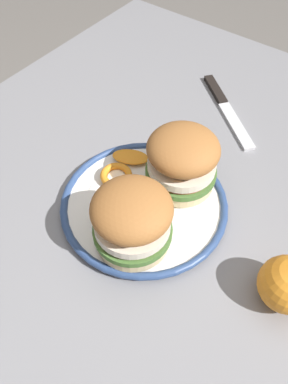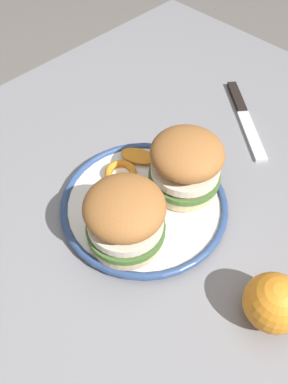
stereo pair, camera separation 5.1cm
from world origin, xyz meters
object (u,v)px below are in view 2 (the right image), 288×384
object	(u,v)px
sandwich_half_left	(186,164)
sandwich_half_right	(125,217)
dining_table	(113,254)
dinner_plate	(144,204)
whole_orange	(273,303)
table_knife	(243,114)

from	to	relation	value
sandwich_half_left	sandwich_half_right	size ratio (longest dim) A/B	0.92
sandwich_half_right	dining_table	bearing A→B (deg)	-101.28
dinner_plate	sandwich_half_left	distance (m)	0.09
whole_orange	table_knife	bearing A→B (deg)	-139.86
dining_table	whole_orange	distance (m)	0.30
dinner_plate	sandwich_half_left	size ratio (longest dim) A/B	2.29
sandwich_half_left	table_knife	world-z (taller)	sandwich_half_left
sandwich_half_right	whole_orange	xyz separation A→B (m)	(-0.05, 0.21, -0.03)
dining_table	dinner_plate	world-z (taller)	dinner_plate
dining_table	whole_orange	size ratio (longest dim) A/B	15.90
sandwich_half_left	table_knife	bearing A→B (deg)	-169.27
whole_orange	dining_table	bearing A→B (deg)	-80.21
whole_orange	sandwich_half_right	bearing A→B (deg)	-75.18
dining_table	whole_orange	bearing A→B (deg)	99.79
sandwich_half_left	table_knife	distance (m)	0.24
table_knife	sandwich_half_right	bearing A→B (deg)	7.71
dining_table	table_knife	size ratio (longest dim) A/B	6.60
dining_table	sandwich_half_right	world-z (taller)	sandwich_half_right
sandwich_half_right	dinner_plate	bearing A→B (deg)	-156.48
whole_orange	sandwich_half_left	bearing A→B (deg)	-109.72
dinner_plate	table_knife	size ratio (longest dim) A/B	1.44
table_knife	sandwich_half_left	bearing A→B (deg)	10.73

